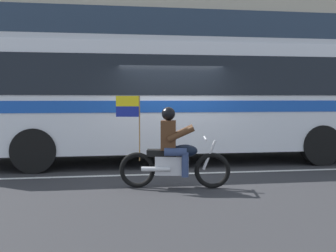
% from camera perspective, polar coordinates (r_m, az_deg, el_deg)
% --- Properties ---
extents(ground_plane, '(60.00, 60.00, 0.00)m').
position_cam_1_polar(ground_plane, '(9.63, 0.54, -6.29)').
color(ground_plane, '#2B2B2D').
extents(sidewalk_curb, '(28.00, 3.80, 0.15)m').
position_cam_1_polar(sidewalk_curb, '(14.62, -2.59, -2.42)').
color(sidewalk_curb, gray).
rests_on(sidewalk_curb, ground_plane).
extents(lane_center_stripe, '(26.60, 0.14, 0.01)m').
position_cam_1_polar(lane_center_stripe, '(9.05, 1.13, -6.94)').
color(lane_center_stripe, silver).
rests_on(lane_center_stripe, ground_plane).
extents(transit_bus, '(12.17, 2.64, 3.22)m').
position_cam_1_polar(transit_bus, '(10.74, 2.41, 4.89)').
color(transit_bus, silver).
rests_on(transit_bus, ground_plane).
extents(motorcycle_with_rider, '(2.17, 0.71, 1.78)m').
position_cam_1_polar(motorcycle_with_rider, '(7.55, 0.78, -4.04)').
color(motorcycle_with_rider, black).
rests_on(motorcycle_with_rider, ground_plane).
extents(fire_hydrant, '(0.22, 0.30, 0.75)m').
position_cam_1_polar(fire_hydrant, '(14.17, 5.44, -0.84)').
color(fire_hydrant, '#4C8C3F').
rests_on(fire_hydrant, sidewalk_curb).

